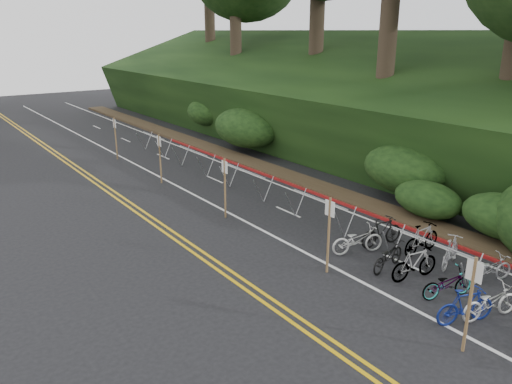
# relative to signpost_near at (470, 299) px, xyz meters

# --- Properties ---
(ground) EXTENTS (120.00, 120.00, 0.00)m
(ground) POSITION_rel_signpost_near_xyz_m (-0.40, -0.09, -1.41)
(ground) COLOR black
(ground) RESTS_ON ground
(road_markings) EXTENTS (7.47, 80.00, 0.01)m
(road_markings) POSITION_rel_signpost_near_xyz_m (0.24, 10.01, -1.40)
(road_markings) COLOR gold
(road_markings) RESTS_ON ground
(red_curb) EXTENTS (0.25, 28.00, 0.10)m
(red_curb) POSITION_rel_signpost_near_xyz_m (5.30, 11.91, -1.36)
(red_curb) COLOR maroon
(red_curb) RESTS_ON ground
(embankment) EXTENTS (14.30, 48.14, 9.11)m
(embankment) POSITION_rel_signpost_near_xyz_m (12.56, 18.95, 1.16)
(embankment) COLOR black
(embankment) RESTS_ON ground
(bike_racks_rest) EXTENTS (1.14, 23.00, 1.17)m
(bike_racks_rest) POSITION_rel_signpost_near_xyz_m (2.60, 12.91, -0.55)
(bike_racks_rest) COLOR #94969A
(bike_racks_rest) RESTS_ON ground
(signpost_near) EXTENTS (0.08, 0.40, 2.46)m
(signpost_near) POSITION_rel_signpost_near_xyz_m (0.00, 0.00, 0.00)
(signpost_near) COLOR brown
(signpost_near) RESTS_ON ground
(signposts_rest) EXTENTS (0.08, 18.40, 2.50)m
(signposts_rest) POSITION_rel_signpost_near_xyz_m (0.20, 13.91, 0.02)
(signposts_rest) COLOR brown
(signposts_rest) RESTS_ON ground
(bike_front) EXTENTS (1.03, 1.77, 1.03)m
(bike_front) POSITION_rel_signpost_near_xyz_m (1.08, 0.68, -0.89)
(bike_front) COLOR navy
(bike_front) RESTS_ON ground
(bike_valet) EXTENTS (3.33, 10.32, 1.09)m
(bike_valet) POSITION_rel_signpost_near_xyz_m (2.73, 1.11, -0.91)
(bike_valet) COLOR slate
(bike_valet) RESTS_ON ground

